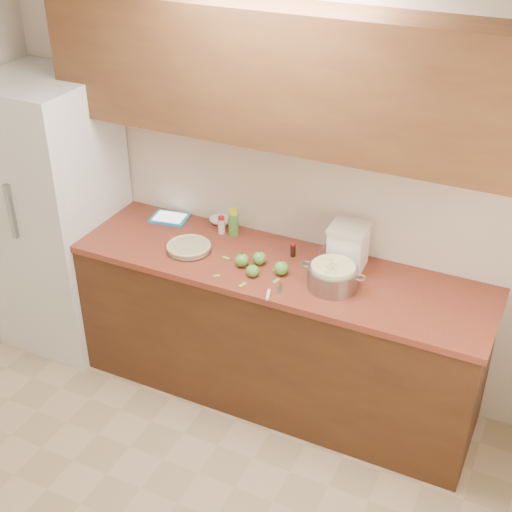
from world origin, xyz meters
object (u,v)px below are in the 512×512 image
at_px(tablet, 170,218).
at_px(pie, 189,247).
at_px(colander, 333,276).
at_px(flour_canister, 348,246).

bearing_deg(tablet, pie, -51.99).
xyz_separation_m(pie, colander, (0.89, 0.00, 0.04)).
height_order(flour_canister, tablet, flour_canister).
bearing_deg(pie, colander, 0.26).
distance_m(pie, colander, 0.89).
bearing_deg(colander, tablet, 166.67).
height_order(colander, flour_canister, flour_canister).
height_order(colander, tablet, colander).
distance_m(pie, flour_canister, 0.92).
relative_size(flour_canister, tablet, 1.02).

